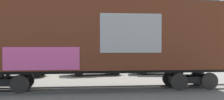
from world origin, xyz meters
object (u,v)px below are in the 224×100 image
at_px(parked_car_tan, 21,66).
at_px(parked_car_black, 95,65).
at_px(freight_car, 101,37).
at_px(parked_car_green, 160,64).
at_px(flagpole, 38,14).

xyz_separation_m(parked_car_tan, parked_car_black, (5.66, 0.24, 0.01)).
distance_m(freight_car, parked_car_tan, 8.83).
distance_m(parked_car_black, parked_car_green, 5.37).
height_order(flagpole, parked_car_green, flagpole).
bearing_deg(flagpole, parked_car_black, -53.58).
height_order(freight_car, parked_car_green, freight_car).
distance_m(freight_car, flagpole, 15.28).
bearing_deg(parked_car_black, parked_car_green, -0.36).
bearing_deg(parked_car_green, freight_car, -129.27).
distance_m(freight_car, parked_car_black, 7.19).
height_order(freight_car, flagpole, flagpole).
height_order(flagpole, parked_car_tan, flagpole).
bearing_deg(parked_car_tan, parked_car_black, 2.38).
distance_m(parked_car_tan, parked_car_black, 5.67).
xyz_separation_m(flagpole, parked_car_green, (10.70, -7.25, -4.84)).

